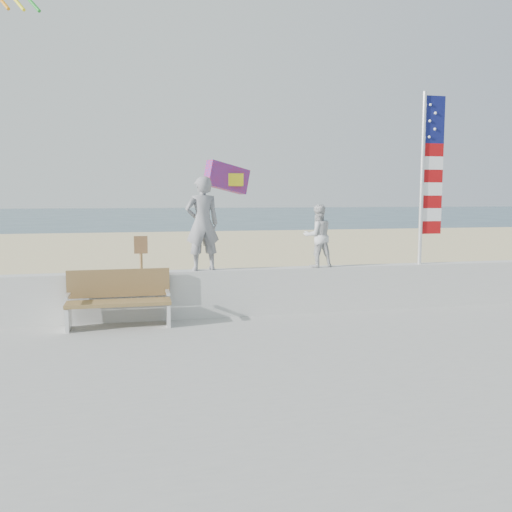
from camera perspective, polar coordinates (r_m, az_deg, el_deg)
The scene contains 10 objects.
ground at distance 8.79m, azimuth 1.27°, elevation -10.09°, with size 220.00×220.00×0.00m, color #2A4655.
sand at distance 17.48m, azimuth -5.73°, elevation -1.75°, with size 90.00×40.00×0.08m, color beige.
boardwalk at distance 5.20m, azimuth 12.49°, elevation -20.69°, with size 50.00×12.40×0.10m, color #A7A7A2.
seawall at distance 10.55m, azimuth -1.30°, elevation -3.80°, with size 30.00×0.35×0.90m, color silver.
adult at distance 10.27m, azimuth -5.67°, elevation 3.41°, with size 0.65×0.42×1.77m, color gray.
child at distance 10.80m, azimuth 6.52°, elevation 2.11°, with size 0.60×0.47×1.24m, color silver.
bench at distance 9.91m, azimuth -14.23°, elevation -4.31°, with size 1.80×0.57×1.00m.
flag at distance 11.76m, azimuth 17.65°, elevation 8.51°, with size 0.50×0.08×3.50m.
parafoil_kite at distance 11.61m, azimuth -2.98°, elevation 8.21°, with size 1.06×0.64×0.71m.
sign at distance 13.24m, azimuth -11.99°, elevation -0.50°, with size 0.32×0.07×1.46m.
Camera 1 is at (-2.00, -8.19, 2.48)m, focal length 38.00 mm.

